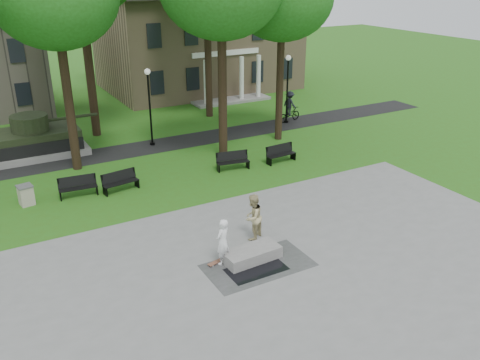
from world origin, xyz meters
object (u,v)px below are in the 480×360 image
object	(u,v)px
skateboarder	(223,242)
concrete_block	(252,254)
cyclist	(290,109)
friend_watching	(253,217)
park_bench_0	(78,186)
trash_bin	(26,195)

from	to	relation	value
skateboarder	concrete_block	bearing A→B (deg)	136.79
concrete_block	cyclist	distance (m)	18.84
friend_watching	park_bench_0	bearing A→B (deg)	-86.14
friend_watching	cyclist	world-z (taller)	cyclist
park_bench_0	trash_bin	size ratio (longest dim) A/B	1.91
skateboarder	cyclist	xyz separation A→B (m)	(12.81, 14.40, -0.04)
concrete_block	trash_bin	distance (m)	11.46
cyclist	skateboarder	bearing A→B (deg)	125.97
trash_bin	skateboarder	bearing A→B (deg)	-57.87
park_bench_0	trash_bin	xyz separation A→B (m)	(-2.32, 0.20, -0.04)
friend_watching	cyclist	bearing A→B (deg)	-159.65
cyclist	trash_bin	xyz separation A→B (m)	(-18.45, -5.42, -0.41)
friend_watching	cyclist	xyz separation A→B (m)	(10.89, 13.32, -0.09)
skateboarder	friend_watching	size ratio (longest dim) A/B	0.94
cyclist	trash_bin	size ratio (longest dim) A/B	2.27
cyclist	concrete_block	bearing A→B (deg)	129.02
skateboarder	park_bench_0	bearing A→B (deg)	-95.89
trash_bin	park_bench_0	bearing A→B (deg)	-5.00
concrete_block	cyclist	bearing A→B (deg)	51.40
park_bench_0	trash_bin	bearing A→B (deg)	-179.70
trash_bin	cyclist	bearing A→B (deg)	16.37
friend_watching	cyclist	distance (m)	17.20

